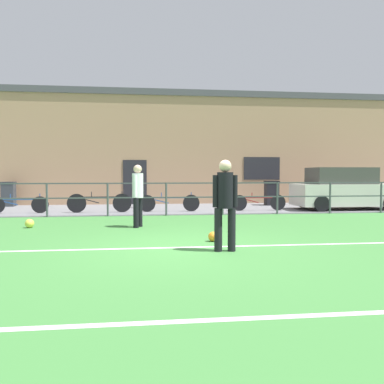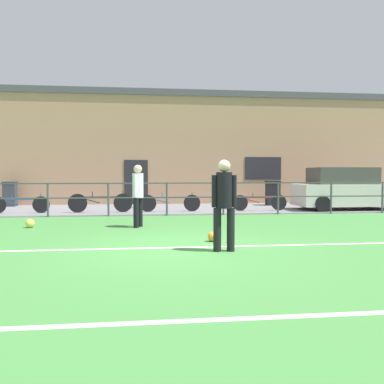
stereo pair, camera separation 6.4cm
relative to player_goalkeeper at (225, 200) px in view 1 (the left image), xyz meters
The scene contains 18 objects.
ground 1.31m from the player_goalkeeper, 152.28° to the left, with size 60.00×44.00×0.04m, color #42843D.
field_line_touchline 1.31m from the player_goalkeeper, 148.23° to the left, with size 36.00×0.11×0.00m, color white.
field_line_hash 3.59m from the player_goalkeeper, 102.53° to the right, with size 36.00×0.11×0.00m, color white.
pavement_strip 8.98m from the player_goalkeeper, 94.82° to the left, with size 48.00×5.00×0.02m, color slate.
perimeter_fence 6.44m from the player_goalkeeper, 96.69° to the left, with size 36.07×0.07×1.15m.
clubhouse_facade 12.74m from the player_goalkeeper, 93.40° to the left, with size 28.00×2.56×5.45m.
player_goalkeeper is the anchor object (origin of this frame).
player_striker 3.90m from the player_goalkeeper, 115.47° to the left, with size 0.30×0.44×1.70m.
soccer_ball_match 5.97m from the player_goalkeeper, 140.68° to the left, with size 0.24×0.24×0.24m, color #E5E04C.
soccer_ball_spare 1.37m from the player_goalkeeper, 91.99° to the left, with size 0.21×0.21×0.21m, color orange.
spectator_child 9.55m from the player_goalkeeper, 100.62° to the left, with size 0.33×0.22×1.23m.
parked_car_red 10.07m from the player_goalkeeper, 49.86° to the left, with size 4.10×1.79×1.68m.
bicycle_parked_0 8.16m from the player_goalkeeper, 69.02° to the left, with size 2.17×0.04×0.72m.
bicycle_parked_1 8.23m from the player_goalkeeper, 112.66° to the left, with size 2.35×0.04×0.78m.
bicycle_parked_2 9.73m from the player_goalkeeper, 128.56° to the left, with size 2.13×0.04×0.71m.
bicycle_parked_3 7.64m from the player_goalkeeper, 94.35° to the left, with size 2.32×0.04×0.74m.
trash_bin_0 13.13m from the player_goalkeeper, 124.55° to the left, with size 0.55×0.47×1.08m.
trash_bin_1 10.93m from the player_goalkeeper, 67.05° to the left, with size 0.60×0.51×1.11m.
Camera 1 is at (-0.74, -7.52, 1.45)m, focal length 36.46 mm.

